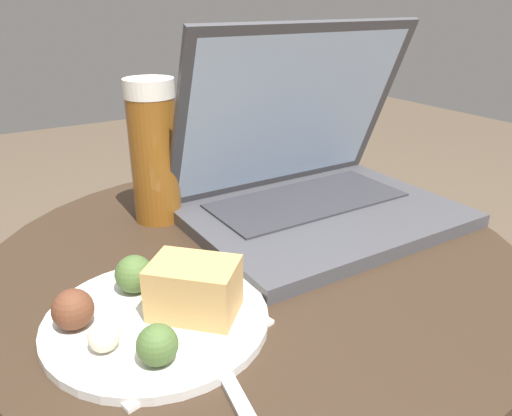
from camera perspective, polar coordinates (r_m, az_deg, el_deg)
name	(u,v)px	position (r m, az deg, el deg)	size (l,w,h in m)	color
table	(255,355)	(0.70, -0.08, -16.48)	(0.64, 0.64, 0.51)	#9E9EA3
napkin	(171,333)	(0.48, -9.66, -13.90)	(0.18, 0.14, 0.00)	white
laptop	(313,180)	(0.69, 6.50, 3.19)	(0.36, 0.26, 0.26)	#47474C
beer_glass	(154,152)	(0.68, -11.58, 6.32)	(0.06, 0.06, 0.19)	brown
snack_plate	(160,308)	(0.48, -10.94, -11.14)	(0.21, 0.21, 0.06)	silver
fork	(210,347)	(0.46, -5.24, -15.51)	(0.05, 0.18, 0.00)	#B2B2B7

